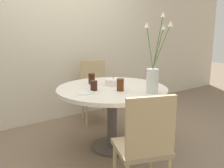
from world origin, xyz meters
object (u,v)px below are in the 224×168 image
drink_glass_1 (92,79)px  drink_glass_0 (120,85)px  flower_vase (153,75)px  chair_left_flank (94,87)px  birthday_cake (113,82)px  chair_far_back (145,142)px  side_plate (86,93)px  drink_glass_2 (94,86)px

drink_glass_1 → drink_glass_0: bearing=-82.9°
flower_vase → chair_left_flank: bearing=84.0°
drink_glass_1 → birthday_cake: bearing=-52.5°
flower_vase → drink_glass_0: size_ratio=6.23×
chair_left_flank → chair_far_back: bearing=-90.5°
side_plate → drink_glass_1: size_ratio=1.46×
drink_glass_1 → drink_glass_2: (-0.16, -0.30, -0.01)m
side_plate → chair_far_back: bearing=-89.0°
chair_far_back → drink_glass_1: bearing=-81.5°
birthday_cake → drink_glass_0: (-0.10, -0.27, 0.03)m
side_plate → drink_glass_0: bearing=-19.5°
chair_far_back → side_plate: chair_far_back is taller
chair_far_back → drink_glass_0: size_ratio=7.09×
flower_vase → side_plate: bearing=145.2°
chair_left_flank → chair_far_back: same height
chair_far_back → drink_glass_2: bearing=-76.1°
chair_far_back → birthday_cake: size_ratio=4.68×
drink_glass_0 → drink_glass_2: (-0.22, 0.18, -0.01)m
chair_far_back → side_plate: size_ratio=5.01×
chair_left_flank → drink_glass_0: (-0.36, -1.09, 0.28)m
drink_glass_0 → chair_far_back: bearing=-114.4°
drink_glass_0 → drink_glass_2: bearing=140.8°
flower_vase → drink_glass_2: size_ratio=7.58×
chair_far_back → flower_vase: size_ratio=1.14×
drink_glass_0 → birthday_cake: bearing=68.6°
chair_left_flank → drink_glass_2: (-0.58, -0.91, 0.27)m
birthday_cake → drink_glass_1: bearing=127.5°
chair_far_back → side_plate: bearing=-67.8°
drink_glass_0 → drink_glass_1: drink_glass_0 is taller
drink_glass_1 → drink_glass_2: drink_glass_1 is taller
chair_left_flank → drink_glass_1: size_ratio=7.30×
birthday_cake → drink_glass_2: size_ratio=1.84×
flower_vase → side_plate: flower_vase is taller
chair_far_back → chair_left_flank: bearing=-89.5°
drink_glass_0 → drink_glass_2: size_ratio=1.22×
side_plate → drink_glass_0: size_ratio=1.42×
side_plate → drink_glass_0: (0.35, -0.12, 0.06)m
chair_left_flank → side_plate: (-0.71, -0.97, 0.22)m
birthday_cake → chair_left_flank: bearing=73.0°
flower_vase → birthday_cake: bearing=101.5°
drink_glass_1 → chair_left_flank: bearing=55.7°
chair_left_flank → side_plate: 1.22m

